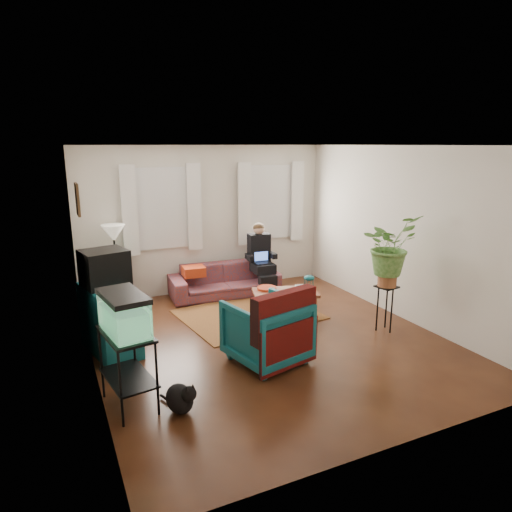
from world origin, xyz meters
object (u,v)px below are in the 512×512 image
dresser (110,320)px  plant_stand (385,308)px  sofa (224,275)px  aquarium_stand (128,370)px  armchair (267,328)px  side_table (117,285)px  coffee_table (285,304)px

dresser → plant_stand: (3.66, -0.95, -0.10)m
sofa → aquarium_stand: bearing=-122.3°
aquarium_stand → plant_stand: (3.67, 0.45, -0.07)m
armchair → side_table: bearing=-77.1°
side_table → aquarium_stand: bearing=-96.5°
dresser → armchair: (1.70, -1.08, 0.00)m
side_table → armchair: size_ratio=0.83×
side_table → armchair: bearing=-63.8°
side_table → plant_stand: side_table is taller
dresser → coffee_table: dresser is taller
dresser → armchair: 2.02m
aquarium_stand → plant_stand: aquarium_stand is taller
dresser → coffee_table: size_ratio=0.98×
dresser → coffee_table: bearing=-10.0°
sofa → plant_stand: (1.51, -2.44, -0.04)m
armchair → coffee_table: 1.55m
side_table → dresser: 1.73m
sofa → plant_stand: size_ratio=2.85×
sofa → side_table: size_ratio=2.63×
sofa → coffee_table: size_ratio=1.93×
side_table → plant_stand: bearing=-38.5°
sofa → dresser: (-2.14, -1.50, 0.06)m
aquarium_stand → armchair: bearing=1.3°
dresser → sofa: bearing=21.7°
side_table → dresser: (-0.34, -1.69, 0.07)m
side_table → coffee_table: size_ratio=0.73×
aquarium_stand → armchair: size_ratio=0.92×
plant_stand → armchair: bearing=-176.1°
aquarium_stand → armchair: armchair is taller
plant_stand → coffee_table: bearing=133.3°
side_table → coffee_table: bearing=-34.1°
side_table → dresser: bearing=-101.3°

